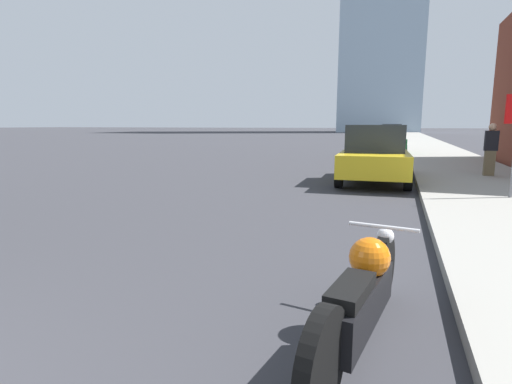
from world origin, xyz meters
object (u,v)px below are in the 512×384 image
(motorcycle, at_px, (361,295))
(pedestrian, at_px, (491,149))
(parked_car_silver, at_px, (391,134))
(parked_car_green, at_px, (388,141))
(parked_car_yellow, at_px, (375,154))

(motorcycle, xyz_separation_m, pedestrian, (2.88, 10.84, 0.55))
(motorcycle, height_order, parked_car_silver, parked_car_silver)
(motorcycle, relative_size, parked_car_silver, 0.55)
(parked_car_green, bearing_deg, parked_car_silver, 86.54)
(motorcycle, bearing_deg, parked_car_green, 100.26)
(motorcycle, relative_size, parked_car_green, 0.57)
(parked_car_silver, bearing_deg, parked_car_green, -90.57)
(motorcycle, height_order, parked_car_green, parked_car_green)
(motorcycle, bearing_deg, parked_car_yellow, 101.97)
(parked_car_green, bearing_deg, pedestrian, -75.75)
(parked_car_green, height_order, parked_car_silver, parked_car_silver)
(motorcycle, distance_m, parked_car_green, 20.87)
(motorcycle, distance_m, parked_car_yellow, 9.20)
(pedestrian, bearing_deg, parked_car_green, 107.69)
(parked_car_yellow, relative_size, parked_car_green, 1.02)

